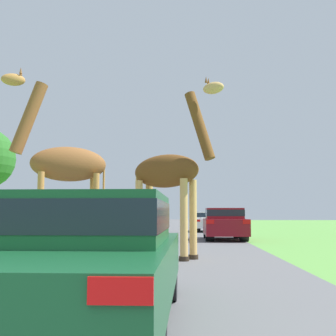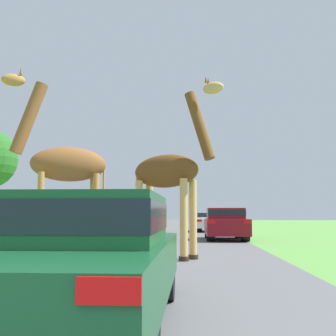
{
  "view_description": "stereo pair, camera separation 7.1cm",
  "coord_description": "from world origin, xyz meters",
  "px_view_note": "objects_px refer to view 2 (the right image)",
  "views": [
    {
      "loc": [
        1.18,
        -0.65,
        1.14
      ],
      "look_at": [
        0.62,
        10.3,
        2.34
      ],
      "focal_mm": 45.0,
      "sensor_mm": 36.0,
      "label": 1
    },
    {
      "loc": [
        1.25,
        -0.64,
        1.14
      ],
      "look_at": [
        0.62,
        10.3,
        2.34
      ],
      "focal_mm": 45.0,
      "sensor_mm": 36.0,
      "label": 2
    }
  ],
  "objects_px": {
    "giraffe_companion": "(63,164)",
    "car_queue_left": "(210,221)",
    "giraffe_near_road": "(170,176)",
    "car_queue_right": "(137,221)",
    "car_far_ahead": "(226,223)",
    "car_lead_maroon": "(81,254)"
  },
  "relations": [
    {
      "from": "car_lead_maroon",
      "to": "car_far_ahead",
      "type": "bearing_deg",
      "value": 79.86
    },
    {
      "from": "car_lead_maroon",
      "to": "car_queue_left",
      "type": "height_order",
      "value": "car_lead_maroon"
    },
    {
      "from": "car_lead_maroon",
      "to": "car_queue_left",
      "type": "xyz_separation_m",
      "value": [
        2.29,
        23.44,
        -0.04
      ]
    },
    {
      "from": "giraffe_near_road",
      "to": "car_lead_maroon",
      "type": "distance_m",
      "value": 6.7
    },
    {
      "from": "giraffe_near_road",
      "to": "car_queue_right",
      "type": "distance_m",
      "value": 15.66
    },
    {
      "from": "car_far_ahead",
      "to": "car_lead_maroon",
      "type": "bearing_deg",
      "value": -100.14
    },
    {
      "from": "giraffe_companion",
      "to": "car_queue_left",
      "type": "height_order",
      "value": "giraffe_companion"
    },
    {
      "from": "giraffe_near_road",
      "to": "car_queue_right",
      "type": "height_order",
      "value": "giraffe_near_road"
    },
    {
      "from": "giraffe_companion",
      "to": "car_far_ahead",
      "type": "xyz_separation_m",
      "value": [
        4.66,
        8.87,
        -1.62
      ]
    },
    {
      "from": "car_queue_right",
      "to": "car_queue_left",
      "type": "distance_m",
      "value": 4.87
    },
    {
      "from": "car_far_ahead",
      "to": "giraffe_near_road",
      "type": "bearing_deg",
      "value": -104.17
    },
    {
      "from": "giraffe_companion",
      "to": "giraffe_near_road",
      "type": "bearing_deg",
      "value": -94.72
    },
    {
      "from": "giraffe_companion",
      "to": "car_lead_maroon",
      "type": "height_order",
      "value": "giraffe_companion"
    },
    {
      "from": "giraffe_companion",
      "to": "car_queue_right",
      "type": "distance_m",
      "value": 16.16
    },
    {
      "from": "car_lead_maroon",
      "to": "car_far_ahead",
      "type": "distance_m",
      "value": 14.89
    },
    {
      "from": "giraffe_companion",
      "to": "car_queue_left",
      "type": "xyz_separation_m",
      "value": [
        4.33,
        17.65,
        -1.67
      ]
    },
    {
      "from": "giraffe_near_road",
      "to": "car_far_ahead",
      "type": "height_order",
      "value": "giraffe_near_road"
    },
    {
      "from": "car_far_ahead",
      "to": "car_queue_right",
      "type": "bearing_deg",
      "value": 124.47
    },
    {
      "from": "giraffe_companion",
      "to": "car_queue_left",
      "type": "bearing_deg",
      "value": -34.38
    },
    {
      "from": "giraffe_near_road",
      "to": "car_lead_maroon",
      "type": "xyz_separation_m",
      "value": [
        -0.57,
        -6.53,
        -1.39
      ]
    },
    {
      "from": "giraffe_near_road",
      "to": "car_queue_left",
      "type": "relative_size",
      "value": 1.14
    },
    {
      "from": "car_queue_left",
      "to": "car_lead_maroon",
      "type": "bearing_deg",
      "value": -95.58
    }
  ]
}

